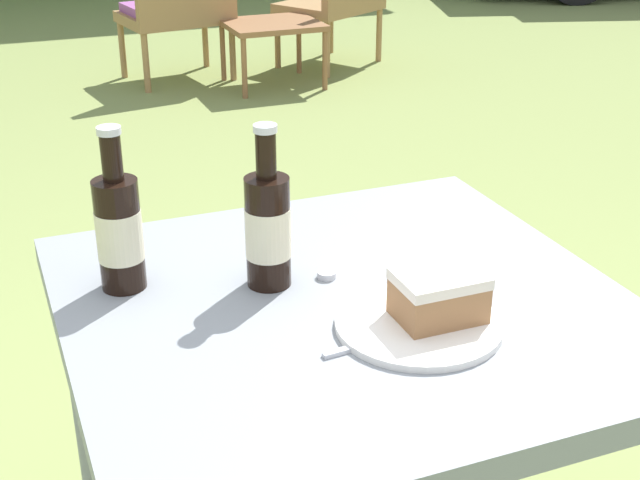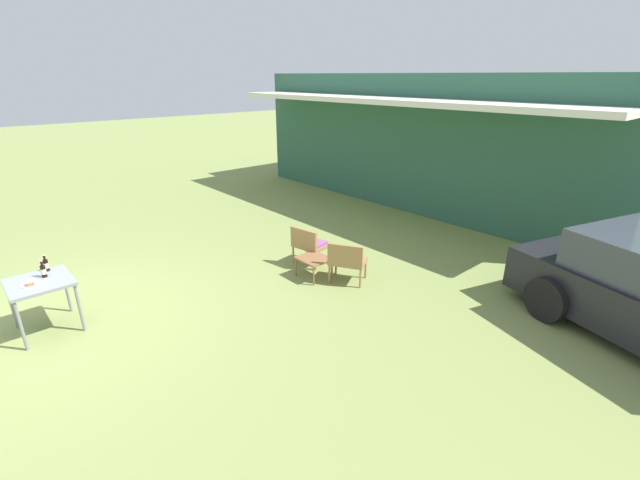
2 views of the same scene
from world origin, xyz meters
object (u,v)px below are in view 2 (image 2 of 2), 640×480
object	(u,v)px
patio_table	(40,286)
cola_bottle_near	(43,271)
wicker_chair_cushioned	(309,243)
wicker_chair_plain	(347,259)
garden_side_table	(314,260)
cake_on_plate	(30,284)
cola_bottle_far	(46,265)

from	to	relation	value
patio_table	cola_bottle_near	bearing A→B (deg)	133.96
wicker_chair_cushioned	cola_bottle_near	xyz separation A→B (m)	(-0.80, -3.98, 0.41)
wicker_chair_plain	patio_table	size ratio (longest dim) A/B	0.94
wicker_chair_cushioned	patio_table	xyz separation A→B (m)	(-0.72, -4.07, 0.24)
garden_side_table	cake_on_plate	bearing A→B (deg)	-105.92
wicker_chair_cushioned	wicker_chair_plain	xyz separation A→B (m)	(0.99, -0.01, 0.00)
patio_table	cola_bottle_far	size ratio (longest dim) A/B	3.23
cola_bottle_far	patio_table	bearing A→B (deg)	-29.06
wicker_chair_plain	garden_side_table	distance (m)	0.60
wicker_chair_cushioned	wicker_chair_plain	world-z (taller)	same
wicker_chair_cushioned	wicker_chair_plain	distance (m)	0.99
wicker_chair_cushioned	patio_table	distance (m)	4.14
wicker_chair_cushioned	cola_bottle_far	world-z (taller)	cola_bottle_far
wicker_chair_plain	patio_table	xyz separation A→B (m)	(-1.70, -4.06, 0.24)
wicker_chair_cushioned	wicker_chair_plain	bearing A→B (deg)	170.30
wicker_chair_cushioned	patio_table	world-z (taller)	patio_table
patio_table	cola_bottle_near	distance (m)	0.21
cola_bottle_far	wicker_chair_cushioned	bearing A→B (deg)	75.70
garden_side_table	wicker_chair_plain	bearing A→B (deg)	28.26
wicker_chair_plain	cola_bottle_near	distance (m)	4.37
garden_side_table	cola_bottle_near	distance (m)	3.93
wicker_chair_cushioned	cake_on_plate	distance (m)	4.24
garden_side_table	cake_on_plate	size ratio (longest dim) A/B	2.35
cake_on_plate	cola_bottle_near	world-z (taller)	cola_bottle_near
garden_side_table	cola_bottle_far	bearing A→B (deg)	-112.00
cola_bottle_far	garden_side_table	bearing A→B (deg)	68.00
garden_side_table	wicker_chair_cushioned	bearing A→B (deg)	148.10
wicker_chair_cushioned	cola_bottle_far	distance (m)	4.06
cola_bottle_near	cola_bottle_far	xyz separation A→B (m)	(-0.20, 0.07, 0.00)
cake_on_plate	garden_side_table	bearing A→B (deg)	74.08
garden_side_table	cola_bottle_far	xyz separation A→B (m)	(-1.46, -3.62, 0.51)
garden_side_table	cola_bottle_far	size ratio (longest dim) A/B	2.17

